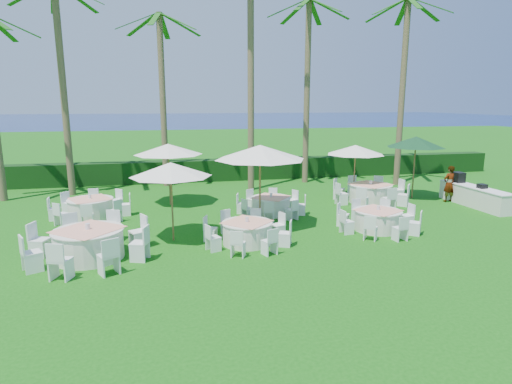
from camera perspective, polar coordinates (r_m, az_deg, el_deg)
ground at (r=13.58m, az=3.16°, el=-7.17°), size 120.00×120.00×0.00m
hedge at (r=24.91m, az=-4.17°, el=2.99°), size 34.00×1.00×1.20m
ocean at (r=114.51m, az=-10.68°, el=9.43°), size 260.00×260.00×0.00m
banquet_table_a at (r=13.28m, az=-21.38°, el=-6.36°), size 3.44×3.44×1.04m
banquet_table_b at (r=13.67m, az=-1.19°, el=-5.36°), size 2.76×2.76×0.87m
banquet_table_c at (r=15.67m, az=15.92°, el=-3.55°), size 2.89×2.89×0.88m
banquet_table_d at (r=17.89m, az=-21.18°, el=-1.95°), size 3.03×3.03×0.92m
banquet_table_e at (r=17.25m, az=2.02°, el=-1.74°), size 2.75×2.75×0.86m
banquet_table_f at (r=19.92m, az=14.98°, el=-0.09°), size 3.34×3.34×1.00m
umbrella_a at (r=13.81m, az=-11.30°, el=2.96°), size 2.61×2.61×2.57m
umbrella_b at (r=15.03m, az=0.54°, el=5.31°), size 3.22×3.22×2.97m
umbrella_c at (r=18.90m, az=-11.63°, el=5.60°), size 2.95×2.95×2.68m
umbrella_d at (r=20.17m, az=13.12°, el=5.50°), size 2.66×2.66×2.52m
umbrella_green at (r=21.07m, az=20.56°, el=6.27°), size 2.64×2.64×2.90m
buffet_table at (r=20.85m, az=27.05°, el=-0.42°), size 0.92×3.73×1.32m
staff_person at (r=21.18m, az=24.34°, el=1.00°), size 0.65×0.48×1.64m
palm_a at (r=22.36m, az=-24.38°, el=13.12°), size 4.31×4.33×9.70m
palm_b at (r=23.29m, az=-12.36°, el=12.73°), size 4.25×4.37×8.87m
palm_c at (r=21.80m, az=-0.71°, el=18.00°), size 4.24×4.38×12.54m
palm_d at (r=24.02m, az=6.83°, el=13.96°), size 4.40×4.11×9.75m
palm_e at (r=24.44m, az=18.97°, el=13.26°), size 4.34×4.29×9.65m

